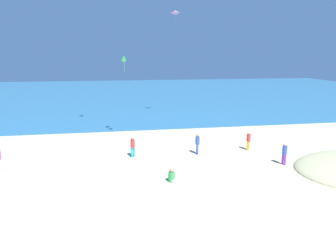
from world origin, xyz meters
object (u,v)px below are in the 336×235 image
(person_5, at_px, (248,139))
(person_1, at_px, (197,143))
(kite_green, at_px, (124,58))
(person_4, at_px, (285,152))
(kite_pink, at_px, (175,12))
(person_0, at_px, (133,146))
(person_6, at_px, (172,177))

(person_5, bearing_deg, person_1, -125.10)
(kite_green, bearing_deg, person_4, -35.07)
(person_4, distance_m, person_5, 3.48)
(person_5, distance_m, kite_pink, 17.62)
(person_4, xyz_separation_m, kite_green, (-10.73, 7.53, 6.34))
(person_1, height_order, person_5, person_1)
(person_0, bearing_deg, person_4, -129.94)
(person_4, distance_m, kite_green, 14.56)
(person_0, xyz_separation_m, kite_green, (-0.42, 4.40, 6.35))
(person_5, relative_size, kite_pink, 0.94)
(person_5, distance_m, kite_green, 12.29)
(person_4, distance_m, person_6, 8.28)
(person_1, xyz_separation_m, kite_green, (-5.34, 4.53, 6.32))
(person_0, bearing_deg, kite_green, -17.60)
(kite_pink, bearing_deg, person_5, -74.31)
(person_1, xyz_separation_m, person_5, (4.28, 0.30, -0.04))
(person_0, relative_size, person_1, 0.98)
(kite_pink, bearing_deg, person_6, -100.90)
(person_0, relative_size, person_6, 1.88)
(person_0, height_order, person_6, person_0)
(person_5, distance_m, person_6, 8.49)
(person_1, relative_size, person_6, 1.92)
(person_4, xyz_separation_m, person_6, (-8.13, -1.44, -0.60))
(person_6, height_order, kite_green, kite_green)
(person_1, bearing_deg, kite_green, 145.02)
(person_4, bearing_deg, kite_pink, -101.81)
(person_0, xyz_separation_m, person_6, (2.18, -4.58, -0.59))
(person_0, distance_m, person_5, 9.20)
(kite_pink, bearing_deg, person_1, -92.86)
(person_6, bearing_deg, kite_pink, 123.47)
(person_5, xyz_separation_m, kite_pink, (-3.62, 12.90, 11.44))
(person_0, height_order, person_1, person_1)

